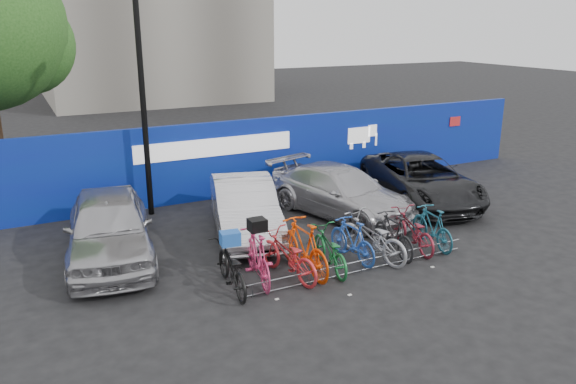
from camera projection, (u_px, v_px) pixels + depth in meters
ground at (346, 262)px, 12.92m from camera, size 100.00×100.00×0.00m
hoarding at (246, 157)px, 17.70m from camera, size 22.00×0.18×2.40m
lamppost at (143, 100)px, 15.20m from camera, size 0.25×0.50×6.11m
bike_rack at (361, 266)px, 12.36m from camera, size 5.60×0.03×0.30m
car_0 at (109, 227)px, 12.88m from camera, size 2.56×4.88×1.59m
car_1 at (245, 207)px, 14.49m from camera, size 2.60×4.58×1.43m
car_2 at (341, 192)px, 15.88m from camera, size 3.17×5.09×1.37m
car_3 at (421, 179)px, 17.11m from camera, size 3.46×5.47×1.41m
bike_0 at (231, 267)px, 11.47m from camera, size 0.82×1.95×1.00m
bike_1 at (258, 256)px, 11.82m from camera, size 0.84×1.98×1.15m
bike_2 at (288, 256)px, 12.02m from camera, size 1.03×2.02×1.01m
bike_3 at (304, 247)px, 12.21m from camera, size 0.66×2.06×1.22m
bike_4 at (329, 250)px, 12.41m from camera, size 0.86×1.88×0.95m
bike_5 at (352, 240)px, 12.90m from camera, size 0.60×1.70×1.00m
bike_6 at (372, 237)px, 12.96m from camera, size 1.18×2.15×1.07m
bike_7 at (393, 234)px, 13.19m from camera, size 0.64×1.76×1.04m
bike_8 at (412, 230)px, 13.54m from camera, size 0.85×1.90×0.97m
bike_9 at (432, 227)px, 13.69m from camera, size 0.65×1.73×1.02m
cargo_crate at (230, 238)px, 11.29m from camera, size 0.42×0.34×0.28m
cargo_topcase at (257, 225)px, 11.62m from camera, size 0.35×0.32×0.26m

